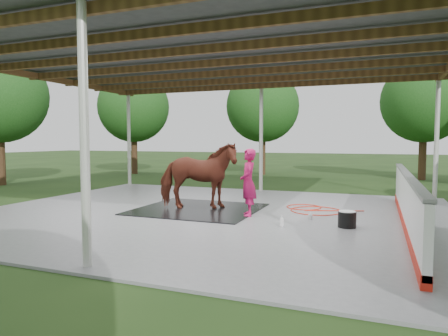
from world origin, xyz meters
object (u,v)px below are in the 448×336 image
(wash_bucket, at_px, (347,219))
(handler, at_px, (248,182))
(dasher_board, at_px, (407,202))
(horse, at_px, (198,176))

(wash_bucket, bearing_deg, handler, 168.15)
(handler, height_order, wash_bucket, handler)
(handler, relative_size, wash_bucket, 4.33)
(dasher_board, xyz_separation_m, horse, (-5.11, 0.31, 0.38))
(dasher_board, bearing_deg, horse, 176.58)
(horse, distance_m, wash_bucket, 4.08)
(dasher_board, relative_size, wash_bucket, 20.86)
(dasher_board, height_order, horse, horse)
(horse, relative_size, handler, 1.27)
(handler, bearing_deg, dasher_board, 67.96)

